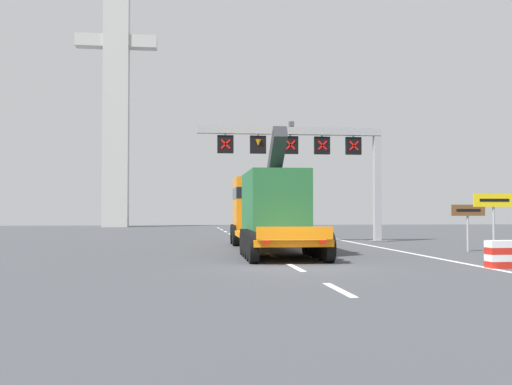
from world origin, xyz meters
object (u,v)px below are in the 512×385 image
(overhead_lane_gantry, at_px, (312,149))
(heavy_haul_truck_orange, at_px, (267,208))
(exit_sign_yellow, at_px, (494,207))
(bridge_pylon_distant, at_px, (116,74))
(tourist_info_sign_brown, at_px, (468,216))
(crash_barrier_striped, at_px, (502,254))

(overhead_lane_gantry, relative_size, heavy_haul_truck_orange, 0.79)
(exit_sign_yellow, xyz_separation_m, bridge_pylon_distant, (-20.32, 45.56, 15.24))
(exit_sign_yellow, distance_m, tourist_info_sign_brown, 2.63)
(overhead_lane_gantry, relative_size, tourist_info_sign_brown, 5.22)
(heavy_haul_truck_orange, bearing_deg, overhead_lane_gantry, 60.59)
(tourist_info_sign_brown, height_order, crash_barrier_striped, tourist_info_sign_brown)
(overhead_lane_gantry, xyz_separation_m, bridge_pylon_distant, (-15.11, 34.24, 11.76))
(heavy_haul_truck_orange, bearing_deg, exit_sign_yellow, -29.53)
(exit_sign_yellow, height_order, crash_barrier_striped, exit_sign_yellow)
(exit_sign_yellow, bearing_deg, overhead_lane_gantry, 114.69)
(heavy_haul_truck_orange, height_order, bridge_pylon_distant, bridge_pylon_distant)
(overhead_lane_gantry, height_order, bridge_pylon_distant, bridge_pylon_distant)
(exit_sign_yellow, relative_size, tourist_info_sign_brown, 1.20)
(tourist_info_sign_brown, xyz_separation_m, crash_barrier_striped, (-2.58, -7.61, -1.19))
(heavy_haul_truck_orange, relative_size, tourist_info_sign_brown, 6.60)
(overhead_lane_gantry, distance_m, crash_barrier_striped, 17.31)
(crash_barrier_striped, bearing_deg, exit_sign_yellow, 64.05)
(tourist_info_sign_brown, height_order, bridge_pylon_distant, bridge_pylon_distant)
(overhead_lane_gantry, relative_size, crash_barrier_striped, 10.90)
(overhead_lane_gantry, distance_m, tourist_info_sign_brown, 10.92)
(overhead_lane_gantry, bearing_deg, bridge_pylon_distant, 113.81)
(exit_sign_yellow, bearing_deg, tourist_info_sign_brown, 86.81)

